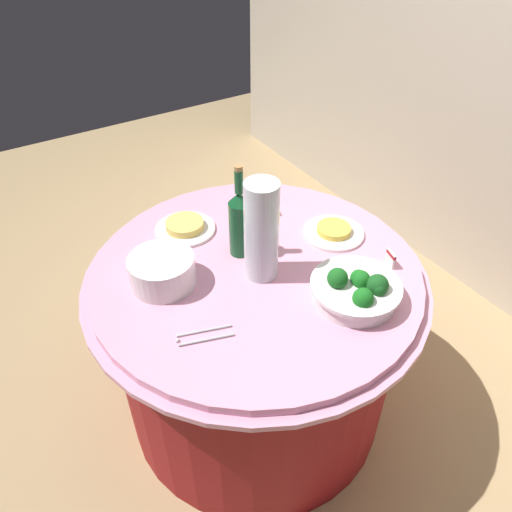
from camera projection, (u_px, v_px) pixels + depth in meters
ground_plane at (256, 399)px, 2.13m from camera, size 6.00×6.00×0.00m
buffet_table at (256, 341)px, 1.89m from camera, size 1.16×1.16×0.74m
broccoli_bowl at (357, 290)px, 1.51m from camera, size 0.28×0.28×0.12m
plate_stack at (162, 271)px, 1.57m from camera, size 0.21×0.21×0.10m
wine_bottle at (239, 222)px, 1.64m from camera, size 0.07×0.07×0.34m
decorative_fruit_vase at (261, 233)px, 1.54m from camera, size 0.11×0.11×0.34m
serving_tongs at (203, 336)px, 1.42m from camera, size 0.09×0.17×0.01m
food_plate_fried_egg at (334, 232)px, 1.80m from camera, size 0.22×0.22×0.03m
food_plate_noodles at (185, 227)px, 1.81m from camera, size 0.22×0.22×0.04m
label_placard_front at (391, 258)px, 1.65m from camera, size 0.05×0.02×0.05m
label_placard_mid at (271, 206)px, 1.90m from camera, size 0.05×0.02×0.05m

